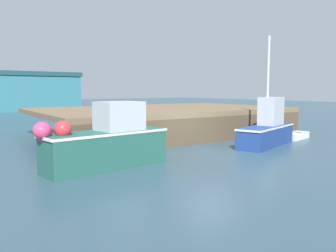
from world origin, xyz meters
TOP-DOWN VIEW (x-y plane):
  - ground at (0.00, 0.00)m, footprint 120.00×160.00m
  - pier at (1.72, 5.75)m, footprint 13.71×8.58m
  - fishing_boat_near_left at (-4.43, -0.04)m, footprint 4.39×1.76m
  - fishing_boat_near_right at (3.46, 0.04)m, footprint 4.19×2.32m
  - rowboat at (6.28, 0.53)m, footprint 1.95×1.09m
  - warehouse at (0.56, 33.95)m, footprint 11.02×6.27m

SIDE VIEW (x-z plane):
  - ground at x=0.00m, z-range -0.10..0.00m
  - rowboat at x=6.28m, z-range -0.02..0.35m
  - fishing_boat_near_right at x=3.46m, z-range -1.69..3.19m
  - fishing_boat_near_left at x=-4.43m, z-range -0.22..1.91m
  - pier at x=1.72m, z-range 0.51..2.00m
  - warehouse at x=0.56m, z-range 0.02..4.68m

